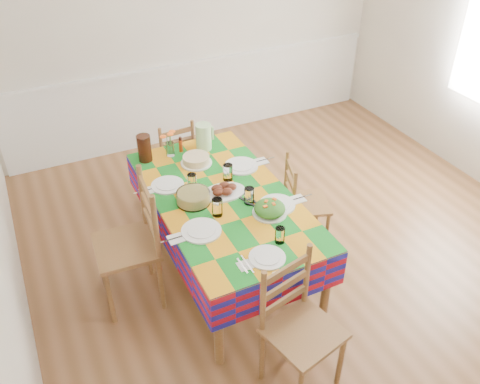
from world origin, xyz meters
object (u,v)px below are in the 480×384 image
green_pitcher (204,137)px  dining_table (223,205)px  chair_far (174,159)px  chair_right (303,203)px  chair_left (132,245)px  meat_platter (224,190)px  chair_near (299,328)px  tea_pitcher (144,148)px

green_pitcher → dining_table: bearing=-101.5°
chair_far → chair_right: size_ratio=1.00×
chair_left → chair_right: chair_left is taller
meat_platter → chair_near: size_ratio=0.35×
chair_right → meat_platter: bearing=106.3°
green_pitcher → tea_pitcher: 0.52m
meat_platter → tea_pitcher: (-0.40, 0.74, 0.09)m
dining_table → chair_left: (-0.74, -0.00, -0.12)m
chair_left → chair_right: 1.49m
dining_table → green_pitcher: 0.78m
green_pitcher → chair_near: bearing=-94.8°
green_pitcher → chair_left: chair_left is taller
meat_platter → tea_pitcher: size_ratio=1.48×
tea_pitcher → chair_far: bearing=47.2°
tea_pitcher → meat_platter: bearing=-61.6°
chair_left → chair_far: bearing=152.0°
dining_table → meat_platter: size_ratio=5.43×
chair_far → meat_platter: bearing=87.7°
dining_table → chair_far: chair_far is taller
green_pitcher → meat_platter: bearing=-100.1°
green_pitcher → chair_far: green_pitcher is taller
chair_left → chair_right: bearing=94.6°
chair_far → chair_left: size_ratio=0.80×
chair_left → chair_near: bearing=35.8°
chair_near → meat_platter: bearing=74.9°
tea_pitcher → chair_far: tea_pitcher is taller
dining_table → chair_far: (0.00, 1.18, -0.23)m
chair_near → chair_far: size_ratio=1.15×
meat_platter → chair_near: 1.24m
meat_platter → chair_left: chair_left is taller
meat_platter → green_pitcher: 0.72m
meat_platter → tea_pitcher: bearing=118.4°
green_pitcher → tea_pitcher: green_pitcher is taller
green_pitcher → chair_left: (-0.89, -0.74, -0.32)m
meat_platter → dining_table: bearing=-123.8°
dining_table → chair_left: size_ratio=1.76×
tea_pitcher → chair_right: bearing=-34.1°
chair_left → chair_right: (1.48, 0.02, -0.11)m
chair_far → chair_left: 1.40m
dining_table → chair_left: bearing=-179.7°
chair_left → chair_right: size_ratio=1.26×
dining_table → chair_near: chair_near is taller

